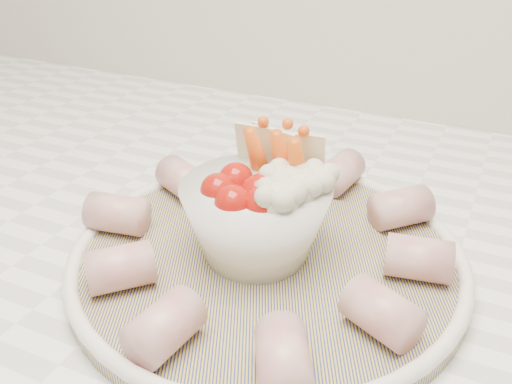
% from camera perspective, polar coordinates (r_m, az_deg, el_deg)
% --- Properties ---
extents(serving_platter, '(0.43, 0.43, 0.02)m').
position_cam_1_polar(serving_platter, '(0.48, 1.15, -6.52)').
color(serving_platter, navy).
rests_on(serving_platter, kitchen_counter).
extents(veggie_bowl, '(0.12, 0.12, 0.10)m').
position_cam_1_polar(veggie_bowl, '(0.45, 0.43, -1.93)').
color(veggie_bowl, white).
rests_on(veggie_bowl, serving_platter).
extents(cured_meat_rolls, '(0.30, 0.31, 0.03)m').
position_cam_1_polar(cured_meat_rolls, '(0.46, 1.09, -4.40)').
color(cured_meat_rolls, '#B75358').
rests_on(cured_meat_rolls, serving_platter).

